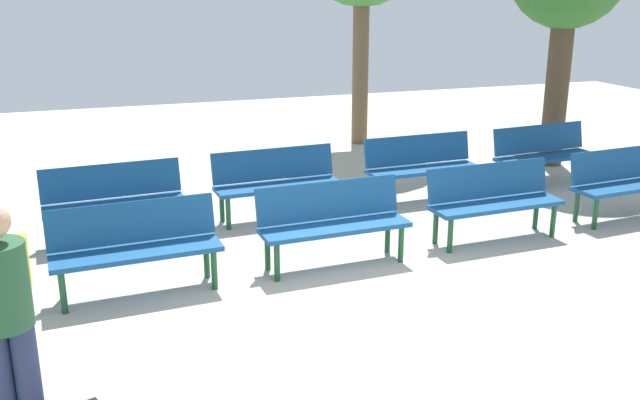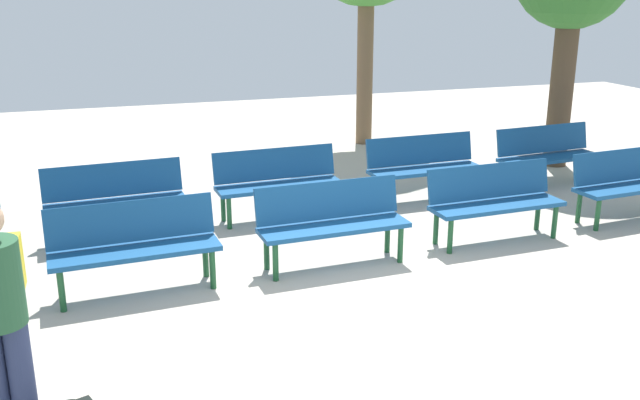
% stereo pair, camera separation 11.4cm
% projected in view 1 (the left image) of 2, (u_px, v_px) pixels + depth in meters
% --- Properties ---
extents(ground_plane, '(25.12, 25.12, 0.00)m').
position_uv_depth(ground_plane, '(398.00, 326.00, 6.20)').
color(ground_plane, '#B2A899').
extents(bench_r0_c1, '(1.62, 0.56, 0.87)m').
position_uv_depth(bench_r0_c1, '(135.00, 243.00, 6.75)').
color(bench_r0_c1, navy).
rests_on(bench_r0_c1, ground_plane).
extents(bench_r0_c2, '(1.62, 0.54, 0.87)m').
position_uv_depth(bench_r0_c2, '(333.00, 219.00, 7.44)').
color(bench_r0_c2, navy).
rests_on(bench_r0_c2, ground_plane).
extents(bench_r0_c3, '(1.62, 0.54, 0.87)m').
position_uv_depth(bench_r0_c3, '(493.00, 197.00, 8.18)').
color(bench_r0_c3, navy).
rests_on(bench_r0_c3, ground_plane).
extents(bench_r0_c4, '(1.63, 0.60, 0.87)m').
position_uv_depth(bench_r0_c4, '(627.00, 179.00, 8.95)').
color(bench_r0_c4, navy).
rests_on(bench_r0_c4, ground_plane).
extents(bench_r1_c1, '(1.62, 0.57, 0.87)m').
position_uv_depth(bench_r1_c1, '(114.00, 197.00, 8.18)').
color(bench_r1_c1, navy).
rests_on(bench_r1_c1, ground_plane).
extents(bench_r1_c2, '(1.62, 0.55, 0.87)m').
position_uv_depth(bench_r1_c2, '(276.00, 179.00, 8.93)').
color(bench_r1_c2, navy).
rests_on(bench_r1_c2, ground_plane).
extents(bench_r1_c3, '(1.61, 0.53, 0.87)m').
position_uv_depth(bench_r1_c3, '(421.00, 163.00, 9.71)').
color(bench_r1_c3, navy).
rests_on(bench_r1_c3, ground_plane).
extents(bench_r1_c4, '(1.63, 0.60, 0.87)m').
position_uv_depth(bench_r1_c4, '(543.00, 151.00, 10.39)').
color(bench_r1_c4, navy).
rests_on(bench_r1_c4, ground_plane).
extents(visitor_with_backpack, '(0.35, 0.53, 1.65)m').
position_uv_depth(visitor_with_backpack, '(5.00, 311.00, 4.38)').
color(visitor_with_backpack, navy).
rests_on(visitor_with_backpack, ground_plane).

